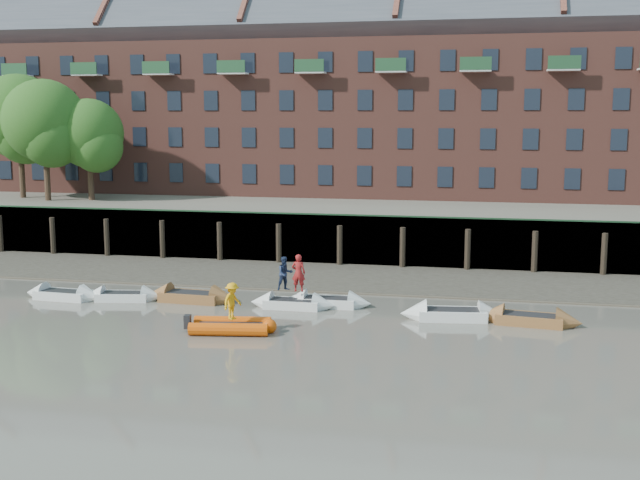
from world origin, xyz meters
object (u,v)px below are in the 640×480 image
(rowboat_0, at_px, (63,295))
(rowboat_2, at_px, (191,297))
(rowboat_4, at_px, (327,302))
(rowboat_5, at_px, (452,314))
(rowboat_6, at_px, (529,319))
(rowboat_3, at_px, (293,304))
(rowboat_1, at_px, (123,296))
(person_rower_a, at_px, (298,273))
(person_rower_b, at_px, (285,273))
(rib_tender, at_px, (234,326))
(person_rib_crew, at_px, (232,301))

(rowboat_0, height_order, rowboat_2, rowboat_2)
(rowboat_4, bearing_deg, rowboat_5, -13.42)
(rowboat_0, relative_size, rowboat_6, 0.94)
(rowboat_3, bearing_deg, rowboat_1, -179.00)
(rowboat_6, height_order, person_rower_a, person_rower_a)
(person_rower_a, xyz_separation_m, person_rower_b, (-0.72, 0.13, -0.09))
(person_rower_b, bearing_deg, rowboat_3, -62.37)
(rowboat_3, relative_size, person_rower_a, 2.30)
(rowboat_1, bearing_deg, rib_tender, -41.96)
(rowboat_4, height_order, rib_tender, rowboat_4)
(rowboat_0, distance_m, rib_tender, 11.58)
(rowboat_3, distance_m, person_rower_a, 1.59)
(person_rower_b, bearing_deg, rowboat_2, 142.87)
(rowboat_2, relative_size, person_rib_crew, 3.02)
(rowboat_2, height_order, person_rower_b, person_rower_b)
(rowboat_5, bearing_deg, rowboat_3, 167.99)
(rowboat_3, relative_size, rib_tender, 1.11)
(rowboat_6, bearing_deg, rowboat_3, -177.00)
(rowboat_0, relative_size, rowboat_1, 1.05)
(rowboat_5, height_order, person_rower_b, person_rower_b)
(rowboat_3, xyz_separation_m, rowboat_5, (7.90, -0.66, 0.03))
(rib_tender, bearing_deg, rowboat_4, 52.27)
(rowboat_0, xyz_separation_m, rowboat_1, (3.18, 0.38, -0.01))
(rowboat_6, relative_size, person_rib_crew, 2.92)
(rowboat_4, distance_m, person_rib_crew, 6.62)
(rowboat_4, relative_size, person_rib_crew, 2.71)
(rowboat_0, relative_size, rowboat_4, 1.01)
(rowboat_1, bearing_deg, rowboat_0, 176.93)
(rowboat_1, distance_m, rowboat_4, 10.69)
(rib_tender, xyz_separation_m, person_rower_a, (1.77, 4.97, 1.50))
(rowboat_3, bearing_deg, rowboat_5, -4.74)
(rowboat_0, xyz_separation_m, person_rower_b, (11.78, 0.75, 1.47))
(rowboat_0, relative_size, rowboat_5, 0.90)
(rowboat_2, xyz_separation_m, rowboat_5, (13.36, -0.97, -0.00))
(rowboat_0, distance_m, rowboat_3, 12.22)
(rowboat_3, xyz_separation_m, rib_tender, (-1.48, -4.89, 0.06))
(rowboat_5, relative_size, person_rower_a, 2.67)
(rowboat_0, distance_m, rowboat_6, 23.64)
(rowboat_5, distance_m, rib_tender, 10.29)
(person_rower_b, bearing_deg, rowboat_5, -42.01)
(rowboat_1, relative_size, rowboat_4, 0.96)
(rib_tender, distance_m, person_rib_crew, 1.16)
(rowboat_4, xyz_separation_m, rowboat_6, (9.80, -1.55, 0.01))
(rowboat_6, bearing_deg, person_rib_crew, -154.97)
(rowboat_1, bearing_deg, person_rower_b, -7.42)
(rowboat_3, xyz_separation_m, person_rower_b, (-0.43, 0.22, 1.48))
(rowboat_0, xyz_separation_m, rowboat_4, (13.84, 1.24, 0.00))
(rib_tender, bearing_deg, person_rib_crew, -111.69)
(rowboat_2, height_order, person_rower_a, person_rower_a)
(rowboat_5, bearing_deg, rowboat_0, 172.40)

